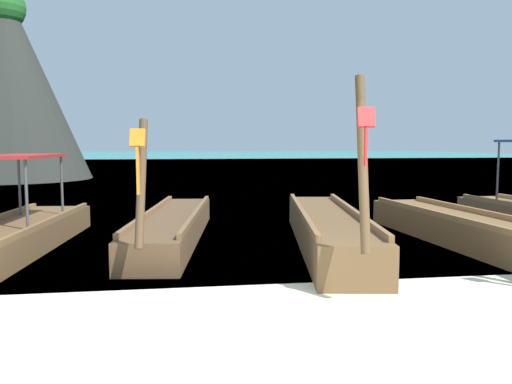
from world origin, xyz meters
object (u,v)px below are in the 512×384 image
Objects in this scene: longtail_boat_yellow_ribbon at (472,232)px; longtail_boat_violet_ribbon at (7,238)px; karst_rock at (2,83)px; longtail_boat_red_ribbon at (327,229)px; longtail_boat_orange_ribbon at (173,227)px.

longtail_boat_violet_ribbon is at bearing 176.91° from longtail_boat_yellow_ribbon.
karst_rock is at bearing 125.62° from longtail_boat_yellow_ribbon.
longtail_boat_red_ribbon is 0.63× the size of karst_rock.
karst_rock reaches higher than longtail_boat_violet_ribbon.
longtail_boat_orange_ribbon is 0.96× the size of longtail_boat_red_ribbon.
longtail_boat_red_ribbon is (2.87, -1.07, 0.05)m from longtail_boat_orange_ribbon.
longtail_boat_yellow_ribbon is at bearing -54.38° from karst_rock.
longtail_boat_yellow_ribbon is (8.38, -0.45, -0.01)m from longtail_boat_violet_ribbon.
longtail_boat_violet_ribbon is at bearing -160.06° from longtail_boat_orange_ribbon.
karst_rock reaches higher than longtail_boat_orange_ribbon.
longtail_boat_violet_ribbon is 0.64× the size of karst_rock.
longtail_boat_orange_ribbon is at bearing -64.24° from karst_rock.
longtail_boat_orange_ribbon is 0.60× the size of karst_rock.
karst_rock is at bearing 120.92° from longtail_boat_red_ribbon.
longtail_boat_red_ribbon is (5.70, -0.04, 0.02)m from longtail_boat_violet_ribbon.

